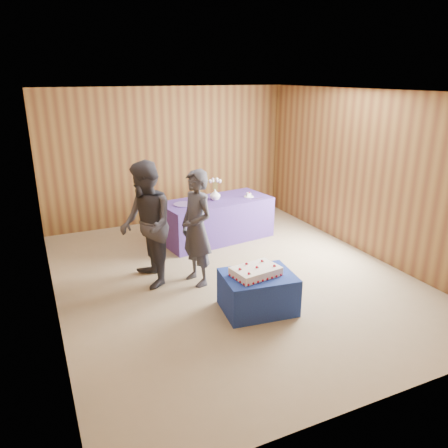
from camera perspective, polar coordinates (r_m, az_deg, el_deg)
ground at (r=6.70m, az=0.94°, el=-6.81°), size 6.00×6.00×0.00m
room_shell at (r=6.13m, az=1.03°, el=8.55°), size 5.04×6.04×2.72m
cake_table at (r=5.71m, az=4.44°, el=-8.86°), size 0.98×0.80×0.50m
serving_table at (r=8.05m, az=-1.00°, el=0.59°), size 2.10×1.17×0.75m
sheet_cake at (r=5.56m, az=4.16°, el=-6.17°), size 0.66×0.50×0.14m
vase at (r=7.92m, az=-1.17°, el=3.87°), size 0.20×0.20×0.20m
flower_spray at (r=7.86m, az=-1.18°, el=5.65°), size 0.24×0.24×0.18m
platter at (r=7.65m, az=-5.29°, el=2.56°), size 0.38×0.38×0.02m
plate at (r=8.15m, az=3.25°, el=3.60°), size 0.21×0.21×0.01m
cake_slice at (r=8.14m, az=3.26°, el=3.87°), size 0.09×0.08×0.09m
knife at (r=8.04m, az=4.25°, el=3.33°), size 0.26×0.03×0.00m
guest_left at (r=6.20m, az=-3.61°, el=-0.56°), size 0.52×0.68×1.69m
guest_right at (r=6.23m, az=-10.13°, el=-0.14°), size 0.69×0.88×1.81m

